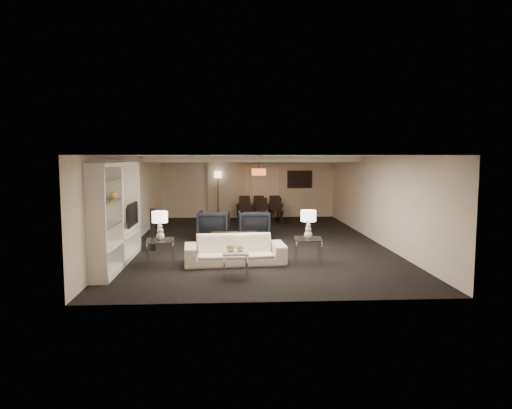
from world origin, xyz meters
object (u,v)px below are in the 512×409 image
object	(u,v)px
sofa	(235,250)
chair_fm	(259,207)
floor_speaker	(153,230)
vase_amber	(113,194)
marble_table	(236,264)
table_lamp_left	(160,226)
pendant_light	(259,172)
vase_blue	(102,223)
coffee_table	(234,242)
television	(128,214)
chair_nl	(245,211)
chair_nr	(277,211)
armchair_left	(214,225)
chair_fr	(274,207)
chair_nm	(261,211)
armchair_right	(254,224)
floor_lamp	(218,195)
table_lamp_right	(308,224)
side_table_right	(308,251)
dining_table	(260,213)
side_table_left	(161,252)
chair_fl	(244,207)

from	to	relation	value
sofa	chair_fm	size ratio (longest dim) A/B	2.43
floor_speaker	sofa	bearing A→B (deg)	-49.74
vase_amber	marble_table	bearing A→B (deg)	-18.00
table_lamp_left	vase_amber	xyz separation A→B (m)	(-0.97, -0.23, 0.74)
pendant_light	vase_blue	distance (m)	8.22
coffee_table	vase_amber	bearing A→B (deg)	-145.54
television	chair_nl	xyz separation A→B (m)	(3.08, 5.34, -0.57)
pendant_light	chair_nr	size ratio (longest dim) A/B	0.55
chair_nr	pendant_light	bearing A→B (deg)	-168.89
sofa	armchair_left	xyz separation A→B (m)	(-0.60, 3.30, 0.09)
chair_nr	chair_fr	world-z (taller)	same
sofa	television	bearing A→B (deg)	153.42
armchair_left	chair_nm	bearing A→B (deg)	-113.10
pendant_light	coffee_table	xyz separation A→B (m)	(-0.94, -4.60, -1.69)
armchair_right	television	distance (m)	3.97
table_lamp_left	armchair_left	bearing A→B (deg)	71.57
armchair_left	vase_blue	xyz separation A→B (m)	(-2.07, -4.45, 0.72)
television	floor_lamp	xyz separation A→B (m)	(2.05, 6.81, -0.09)
pendant_light	chair_fm	xyz separation A→B (m)	(0.10, 1.53, -1.45)
vase_amber	chair_fr	size ratio (longest dim) A/B	0.20
television	floor_speaker	bearing A→B (deg)	-40.56
table_lamp_right	chair_fr	bearing A→B (deg)	90.43
side_table_right	chair_fm	xyz separation A→B (m)	(-0.66, 7.73, 0.18)
dining_table	chair_nr	world-z (taller)	chair_nr
vase_blue	marble_table	bearing A→B (deg)	1.03
vase_amber	pendant_light	bearing A→B (deg)	60.68
armchair_left	dining_table	bearing A→B (deg)	-108.89
armchair_left	chair_fr	size ratio (longest dim) A/B	0.99
chair_fm	chair_nr	bearing A→B (deg)	119.95
chair_nm	side_table_left	bearing A→B (deg)	-106.32
sofa	dining_table	size ratio (longest dim) A/B	1.27
side_table_left	vase_blue	size ratio (longest dim) A/B	3.51
table_lamp_right	television	bearing A→B (deg)	165.99
vase_amber	chair_nm	xyz separation A→B (m)	(3.71, 6.66, -1.18)
armchair_left	side_table_left	xyz separation A→B (m)	(-1.10, -3.30, -0.13)
table_lamp_right	television	size ratio (longest dim) A/B	0.65
chair_nm	floor_lamp	world-z (taller)	floor_lamp
television	chair_nm	bearing A→B (deg)	-34.57
chair_nr	chair_fl	size ratio (longest dim) A/B	1.00
side_table_right	floor_lamp	xyz separation A→B (m)	(-2.29, 7.90, 0.65)
pendant_light	floor_speaker	bearing A→B (deg)	-124.24
coffee_table	floor_lamp	distance (m)	6.36
pendant_light	chair_nl	bearing A→B (deg)	155.22
armchair_left	television	bearing A→B (deg)	52.00
dining_table	chair_nm	size ratio (longest dim) A/B	1.92
chair_nr	armchair_left	bearing A→B (deg)	-132.68
chair_fl	dining_table	bearing A→B (deg)	126.55
coffee_table	table_lamp_left	world-z (taller)	table_lamp_left
floor_speaker	chair_nm	bearing A→B (deg)	44.02
chair_fl	vase_blue	bearing A→B (deg)	64.52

